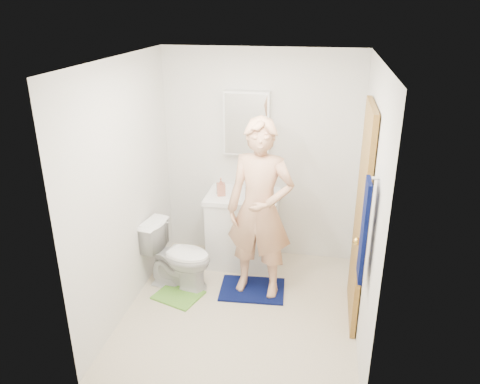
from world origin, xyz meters
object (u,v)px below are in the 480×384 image
at_px(towel, 364,231).
at_px(soap_dispenser, 221,187).
at_px(man, 260,210).
at_px(toilet, 178,255).
at_px(medicine_cabinet, 247,123).
at_px(vanity_cabinet, 243,231).
at_px(toothbrush_cup, 265,189).

relative_size(towel, soap_dispenser, 4.01).
bearing_deg(man, toilet, -170.09).
height_order(medicine_cabinet, toilet, medicine_cabinet).
distance_m(medicine_cabinet, towel, 2.11).
xyz_separation_m(towel, soap_dispenser, (-1.41, 1.42, -0.30)).
xyz_separation_m(vanity_cabinet, toilet, (-0.58, -0.61, -0.04)).
bearing_deg(soap_dispenser, toilet, -122.03).
relative_size(toothbrush_cup, man, 0.06).
bearing_deg(towel, soap_dispenser, 134.83).
distance_m(toilet, man, 1.03).
bearing_deg(soap_dispenser, man, -45.10).
distance_m(soap_dispenser, man, 0.72).
distance_m(towel, toothbrush_cup, 1.88).
distance_m(towel, man, 1.33).
height_order(vanity_cabinet, soap_dispenser, soap_dispenser).
distance_m(toothbrush_cup, man, 0.67).
relative_size(towel, man, 0.44).
height_order(vanity_cabinet, man, man).
relative_size(medicine_cabinet, towel, 0.87).
bearing_deg(towel, toothbrush_cup, 120.85).
bearing_deg(man, vanity_cabinet, 122.69).
height_order(vanity_cabinet, toothbrush_cup, toothbrush_cup).
bearing_deg(towel, medicine_cabinet, 124.61).
relative_size(medicine_cabinet, toilet, 0.97).
height_order(toilet, man, man).
bearing_deg(toilet, medicine_cabinet, -24.71).
bearing_deg(soap_dispenser, toothbrush_cup, 19.05).
distance_m(towel, soap_dispenser, 2.03).
xyz_separation_m(toilet, man, (0.85, 0.04, 0.58)).
bearing_deg(man, towel, -38.01).
distance_m(vanity_cabinet, man, 0.83).
bearing_deg(toilet, soap_dispenser, -22.19).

